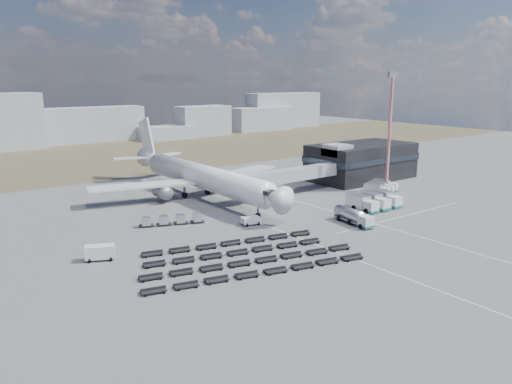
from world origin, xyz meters
TOP-DOWN VIEW (x-y plane):
  - ground at (0.00, 0.00)m, footprint 420.00×420.00m
  - grass_strip at (0.00, 110.00)m, footprint 420.00×90.00m
  - lane_markings at (9.77, 3.00)m, footprint 47.12×110.00m
  - terminal at (47.77, 23.96)m, footprint 30.40×16.40m
  - jet_bridge at (15.90, 20.42)m, footprint 30.30×3.80m
  - airliner at (0.00, 32.38)m, footprint 51.59×64.53m
  - skyline at (1.73, 150.61)m, footprint 318.87×24.53m
  - fuel_tanker at (12.50, -5.55)m, footprint 3.39×9.59m
  - pushback_tug at (-4.00, 6.13)m, footprint 3.89×2.67m
  - utility_van at (-34.46, 4.74)m, footprint 5.00×3.72m
  - catering_truck at (7.83, 36.79)m, footprint 4.53×7.23m
  - service_trucks_near at (25.34, 0.13)m, footprint 10.44×8.06m
  - service_trucks_far at (38.41, 8.90)m, footprint 9.97×8.79m
  - uld_row at (-16.32, 15.31)m, footprint 12.38×6.04m
  - baggage_dollies at (-16.20, -8.57)m, footprint 36.70×23.44m
  - floodlight_mast at (41.09, 9.43)m, footprint 2.80×2.28m

SIDE VIEW (x-z plane):
  - ground at x=0.00m, z-range 0.00..0.00m
  - grass_strip at x=0.00m, z-range 0.00..0.01m
  - lane_markings at x=9.77m, z-range 0.00..0.01m
  - baggage_dollies at x=-16.20m, z-range 0.00..0.81m
  - pushback_tug at x=-4.00m, z-range 0.00..1.57m
  - uld_row at x=-16.32m, z-range 0.17..1.92m
  - utility_van at x=-34.46m, z-range 0.00..2.41m
  - service_trucks_far at x=38.41m, z-range 0.11..2.63m
  - fuel_tanker at x=12.50m, z-range 0.00..3.03m
  - catering_truck at x=7.83m, z-range 0.04..3.13m
  - service_trucks_near at x=25.34m, z-range 0.13..3.22m
  - jet_bridge at x=15.90m, z-range 1.53..8.58m
  - terminal at x=47.77m, z-range -0.25..10.75m
  - airliner at x=0.00m, z-range -3.52..14.10m
  - skyline at x=1.73m, z-range -3.01..19.35m
  - floodlight_mast at x=41.09m, z-range 0.04..29.57m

